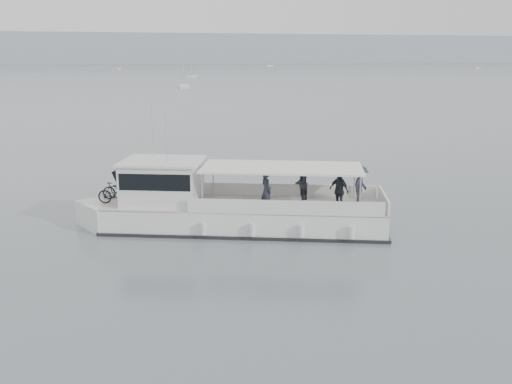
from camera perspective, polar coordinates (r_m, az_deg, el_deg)
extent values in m
plane|color=slate|center=(26.13, 7.00, -2.85)|extent=(1400.00, 1400.00, 0.00)
cube|color=#939EA8|center=(583.52, -13.34, 13.75)|extent=(1400.00, 90.00, 28.00)
cube|color=white|center=(24.64, -1.13, -2.68)|extent=(12.24, 6.80, 1.28)
cube|color=white|center=(25.92, -14.29, -2.29)|extent=(3.04, 3.04, 1.28)
cube|color=beige|center=(24.47, -1.14, -1.23)|extent=(12.24, 6.80, 0.06)
cube|color=black|center=(24.75, -1.13, -3.56)|extent=(12.47, 6.98, 0.18)
cube|color=white|center=(25.75, 3.15, 0.17)|extent=(7.52, 2.63, 0.59)
cube|color=white|center=(22.80, 2.91, -1.57)|extent=(7.52, 2.63, 0.59)
cube|color=white|center=(24.50, 12.67, -0.83)|extent=(1.11, 3.03, 0.59)
cube|color=white|center=(24.88, -9.32, 0.94)|extent=(3.85, 3.54, 1.78)
cube|color=black|center=(25.27, -12.71, 1.32)|extent=(1.32, 2.52, 1.14)
cube|color=black|center=(24.82, -9.35, 1.61)|extent=(3.68, 3.52, 0.69)
cube|color=white|center=(24.70, -9.40, 3.07)|extent=(4.10, 3.79, 0.10)
cube|color=white|center=(23.99, 2.61, 2.45)|extent=(7.31, 4.97, 0.08)
cylinder|color=silver|center=(23.16, -5.40, -0.06)|extent=(0.08, 0.08, 1.63)
cylinder|color=silver|center=(25.82, -4.32, 1.37)|extent=(0.08, 0.08, 1.63)
cylinder|color=silver|center=(22.91, 10.36, -0.37)|extent=(0.08, 0.08, 1.63)
cylinder|color=silver|center=(25.59, 9.81, 1.10)|extent=(0.08, 0.08, 1.63)
cylinder|color=silver|center=(25.51, -10.33, 6.28)|extent=(0.04, 0.04, 2.57)
cylinder|color=silver|center=(23.77, -8.98, 5.34)|extent=(0.04, 0.04, 2.17)
cylinder|color=silver|center=(23.18, -5.24, -3.65)|extent=(0.30, 0.30, 0.49)
cylinder|color=silver|center=(22.92, -0.36, -3.79)|extent=(0.30, 0.30, 0.49)
cylinder|color=silver|center=(22.83, 4.60, -3.91)|extent=(0.30, 0.30, 0.49)
cylinder|color=silver|center=(22.91, 9.56, -3.99)|extent=(0.30, 0.30, 0.49)
imported|color=black|center=(25.89, -13.32, 0.24)|extent=(1.79, 1.10, 0.89)
imported|color=black|center=(25.16, -13.87, -0.12)|extent=(1.62, 0.92, 0.94)
imported|color=#292D37|center=(23.33, 1.04, 0.13)|extent=(0.52, 0.68, 1.66)
imported|color=#292D37|center=(24.82, 4.48, 0.91)|extent=(1.01, 1.02, 1.66)
imported|color=#292D37|center=(23.61, 8.28, 0.16)|extent=(0.81, 1.05, 1.66)
imported|color=#292D37|center=(24.65, 10.45, 0.64)|extent=(1.19, 1.20, 1.66)
cube|color=white|center=(428.92, 1.38, 12.50)|extent=(5.29, 3.27, 0.75)
cube|color=white|center=(428.92, 1.38, 12.54)|extent=(2.15, 1.94, 0.45)
cube|color=white|center=(200.82, -6.47, 11.36)|extent=(4.28, 6.76, 0.75)
cube|color=white|center=(200.81, -6.48, 11.45)|extent=(2.51, 2.76, 0.45)
cylinder|color=silver|center=(200.72, -6.50, 12.46)|extent=(0.08, 0.08, 7.09)
cube|color=white|center=(338.61, -13.82, 11.88)|extent=(5.44, 5.28, 0.75)
cube|color=white|center=(338.60, -13.82, 11.93)|extent=(2.57, 2.55, 0.45)
cylinder|color=silver|center=(338.56, -13.85, 12.46)|extent=(0.08, 0.08, 6.32)
cube|color=white|center=(368.11, 21.09, 11.48)|extent=(3.05, 7.07, 0.75)
cube|color=white|center=(368.11, 21.10, 11.52)|extent=(2.21, 2.62, 0.45)
cylinder|color=silver|center=(368.06, 21.15, 12.11)|extent=(0.08, 0.08, 7.53)
cube|color=white|center=(136.30, -7.24, 10.40)|extent=(2.50, 6.87, 0.75)
cube|color=white|center=(136.28, -7.24, 10.53)|extent=(2.01, 2.46, 0.45)
cylinder|color=silver|center=(136.15, -7.29, 12.09)|extent=(0.08, 0.08, 7.45)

